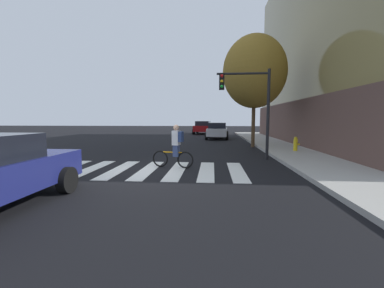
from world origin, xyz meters
name	(u,v)px	position (x,y,z in m)	size (l,w,h in m)	color
ground_plane	(145,170)	(0.00, 0.00, 0.00)	(120.00, 120.00, 0.00)	black
crosswalk_stripes	(148,170)	(0.12, 0.00, 0.01)	(7.18, 3.54, 0.01)	silver
sedan_mid	(217,130)	(3.00, 15.41, 0.80)	(2.33, 4.60, 1.56)	#B7B7BC
sedan_far	(203,127)	(1.31, 23.60, 0.84)	(2.59, 4.90, 1.64)	maroon
cyclist	(175,146)	(1.09, 0.51, 0.84)	(1.68, 0.45, 1.69)	black
traffic_light_near	(250,98)	(4.27, 2.90, 2.86)	(2.47, 0.28, 4.20)	black
fire_hydrant	(296,144)	(7.13, 5.20, 0.53)	(0.33, 0.22, 0.78)	gold
street_tree_near	(254,72)	(5.28, 8.30, 5.03)	(4.19, 4.19, 7.45)	#4C3823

